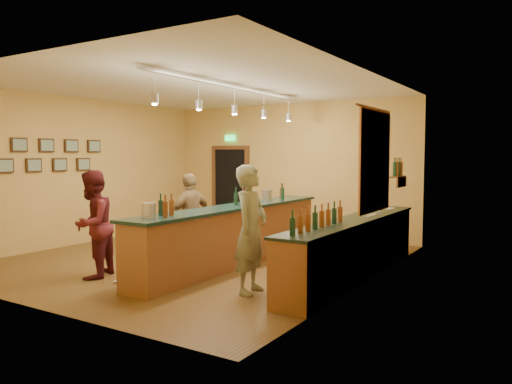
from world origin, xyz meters
The scene contains 17 objects.
floor centered at (0.00, 0.00, 0.00)m, with size 7.00×7.00×0.00m, color #533917.
ceiling centered at (0.00, 0.00, 3.20)m, with size 6.50×7.00×0.02m, color silver.
wall_back centered at (0.00, 3.50, 1.60)m, with size 6.50×0.02×3.20m, color tan.
wall_front centered at (0.00, -3.50, 1.60)m, with size 6.50×0.02×3.20m, color tan.
wall_left centered at (-3.25, 0.00, 1.60)m, with size 0.02×7.00×3.20m, color tan.
wall_right centered at (3.25, 0.00, 1.60)m, with size 0.02×7.00×3.20m, color tan.
doorway centered at (-1.70, 3.47, 1.13)m, with size 1.15×0.09×2.48m.
tapestry centered at (3.23, 0.40, 1.85)m, with size 0.03×1.40×1.60m, color #AB2722.
bottle_shelf centered at (3.17, 1.90, 1.67)m, with size 0.17×0.55×0.54m.
picture_grid centered at (-3.21, -0.75, 1.95)m, with size 0.06×2.20×0.70m, color #382111, non-canonical shape.
back_counter centered at (2.97, 0.18, 0.49)m, with size 0.60×4.55×1.27m.
tasting_bar centered at (0.81, 0.00, 0.61)m, with size 0.73×5.10×1.38m.
pendant_track centered at (0.81, 0.00, 2.98)m, with size 0.11×4.60×0.50m.
bartender centered at (2.07, -1.43, 0.91)m, with size 0.66×0.43×1.81m, color gray.
customer_a centered at (-0.53, -2.03, 0.86)m, with size 0.83×0.65×1.71m, color #59191E.
customer_b centered at (0.04, -0.28, 0.81)m, with size 0.95×0.40×1.62m, color #997A51.
bar_stool centered at (2.39, 2.20, 0.56)m, with size 0.34×0.34×0.70m.
Camera 1 is at (5.81, -7.29, 1.94)m, focal length 35.00 mm.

